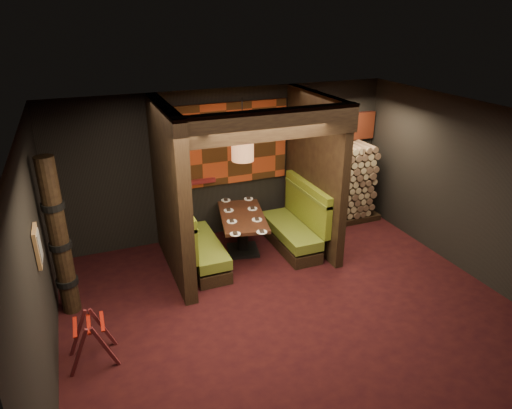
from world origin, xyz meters
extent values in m
cube|color=black|center=(0.00, 0.00, -0.01)|extent=(6.50, 5.50, 0.02)
cube|color=black|center=(0.00, 0.00, 2.86)|extent=(6.50, 5.50, 0.02)
cube|color=black|center=(0.00, 2.76, 1.43)|extent=(6.50, 0.02, 2.85)
cube|color=black|center=(0.00, -2.76, 1.43)|extent=(6.50, 0.02, 2.85)
cube|color=black|center=(-3.26, 0.00, 1.43)|extent=(0.02, 5.50, 2.85)
cube|color=black|center=(3.26, 0.00, 1.43)|extent=(0.02, 5.50, 2.85)
cube|color=black|center=(-1.35, 1.65, 1.43)|extent=(0.20, 2.20, 2.85)
cube|color=black|center=(1.30, 1.70, 1.43)|extent=(0.15, 2.10, 2.85)
cube|color=black|center=(-0.02, 0.70, 2.63)|extent=(2.85, 0.18, 0.44)
cube|color=#9E3616|center=(-0.02, 2.71, 1.82)|extent=(2.40, 0.06, 1.55)
cube|color=#9E3616|center=(-1.23, 1.82, 1.85)|extent=(0.04, 1.85, 1.45)
cube|color=maroon|center=(-0.60, 2.65, 1.18)|extent=(0.60, 0.12, 0.07)
cube|color=black|center=(-0.85, 1.65, 0.11)|extent=(0.55, 1.60, 0.22)
cube|color=#56651F|center=(-0.85, 1.65, 0.36)|extent=(0.55, 1.60, 0.18)
cube|color=#586317|center=(-1.19, 1.65, 0.75)|extent=(0.12, 1.60, 0.78)
cube|color=#56651F|center=(-1.19, 1.65, 1.10)|extent=(0.15, 1.60, 0.06)
cube|color=black|center=(0.82, 1.65, 0.11)|extent=(0.55, 1.60, 0.22)
cube|color=#56651F|center=(0.82, 1.65, 0.36)|extent=(0.55, 1.60, 0.18)
cube|color=#586317|center=(1.16, 1.65, 0.75)|extent=(0.12, 1.60, 0.78)
cube|color=#56651F|center=(1.16, 1.65, 1.10)|extent=(0.15, 1.60, 0.06)
cube|color=black|center=(-0.06, 1.81, 0.03)|extent=(0.65, 0.65, 0.06)
cylinder|color=black|center=(-0.06, 1.81, 0.34)|extent=(0.20, 0.20, 0.69)
cube|color=#391C11|center=(-0.06, 1.81, 0.72)|extent=(1.05, 1.54, 0.06)
cylinder|color=white|center=(-0.43, 1.15, 0.75)|extent=(0.18, 0.18, 0.01)
cube|color=black|center=(-0.43, 1.15, 0.77)|extent=(0.09, 0.12, 0.02)
cylinder|color=white|center=(0.00, 1.05, 0.75)|extent=(0.18, 0.18, 0.01)
cube|color=black|center=(0.00, 1.05, 0.77)|extent=(0.09, 0.12, 0.02)
cylinder|color=white|center=(-0.33, 1.62, 0.75)|extent=(0.18, 0.18, 0.01)
cube|color=black|center=(-0.33, 1.62, 0.77)|extent=(0.09, 0.12, 0.02)
cylinder|color=white|center=(0.11, 1.52, 0.75)|extent=(0.18, 0.18, 0.01)
cube|color=black|center=(0.11, 1.52, 0.77)|extent=(0.09, 0.12, 0.02)
cylinder|color=white|center=(-0.22, 2.09, 0.75)|extent=(0.18, 0.18, 0.01)
cube|color=black|center=(-0.22, 2.09, 0.77)|extent=(0.09, 0.12, 0.02)
cylinder|color=white|center=(0.21, 2.00, 0.75)|extent=(0.18, 0.18, 0.01)
cube|color=black|center=(0.21, 2.00, 0.77)|extent=(0.09, 0.12, 0.02)
cylinder|color=white|center=(-0.12, 2.57, 0.75)|extent=(0.18, 0.18, 0.01)
cube|color=black|center=(-0.12, 2.57, 0.77)|extent=(0.09, 0.12, 0.02)
cylinder|color=white|center=(0.31, 2.47, 0.75)|extent=(0.18, 0.18, 0.01)
cube|color=black|center=(0.31, 2.47, 0.77)|extent=(0.09, 0.12, 0.02)
cylinder|color=#925E3A|center=(-0.06, 1.76, 2.02)|extent=(0.38, 0.38, 0.45)
sphere|color=#FFC672|center=(-0.06, 1.76, 2.02)|extent=(0.18, 0.18, 0.18)
cylinder|color=black|center=(-0.06, 1.76, 2.55)|extent=(0.02, 0.02, 0.61)
cube|color=#986F45|center=(-3.22, 0.10, 1.62)|extent=(0.04, 0.36, 0.46)
cube|color=#3F3F3F|center=(-3.20, 0.10, 1.62)|extent=(0.01, 0.27, 0.36)
cube|color=#4B1619|center=(-2.98, -0.33, 0.30)|extent=(0.31, 0.04, 0.68)
cube|color=#4B1619|center=(-2.66, -0.34, 0.30)|extent=(0.31, 0.04, 0.68)
cube|color=#4B1619|center=(-2.97, 0.07, 0.30)|extent=(0.31, 0.04, 0.68)
cube|color=#4B1619|center=(-2.65, 0.07, 0.30)|extent=(0.31, 0.04, 0.68)
cube|color=maroon|center=(-2.97, -0.13, 0.56)|extent=(0.05, 0.42, 0.01)
cube|color=maroon|center=(-2.81, -0.13, 0.56)|extent=(0.05, 0.42, 0.01)
cube|color=maroon|center=(-2.65, -0.14, 0.56)|extent=(0.05, 0.42, 0.01)
cylinder|color=black|center=(-3.05, 1.10, 1.20)|extent=(0.26, 0.26, 2.40)
cylinder|color=black|center=(-3.05, 1.10, 0.50)|extent=(0.31, 0.31, 0.09)
cylinder|color=black|center=(-3.05, 1.10, 1.10)|extent=(0.31, 0.31, 0.09)
cylinder|color=black|center=(-3.05, 1.10, 1.70)|extent=(0.31, 0.31, 0.09)
cube|color=black|center=(2.29, 2.35, 0.06)|extent=(1.73, 0.70, 0.12)
cube|color=brown|center=(2.29, 2.35, 0.88)|extent=(1.73, 0.70, 1.52)
cube|color=maroon|center=(2.29, 2.68, 1.92)|extent=(1.83, 0.10, 0.56)
cube|color=black|center=(1.39, 1.96, 1.43)|extent=(0.08, 0.08, 2.85)
camera|label=1|loc=(-2.60, -5.18, 4.16)|focal=32.00mm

